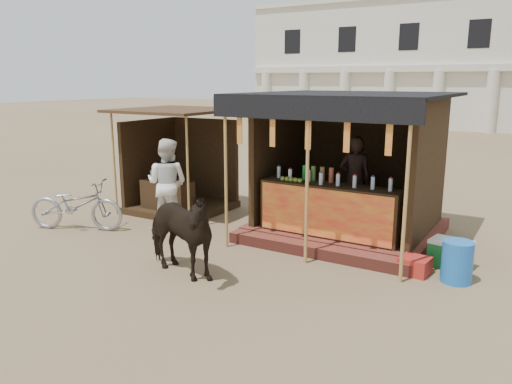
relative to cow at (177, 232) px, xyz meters
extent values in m
plane|color=#846B4C|center=(0.48, -0.01, -0.71)|extent=(120.00, 120.00, 0.00)
cube|color=brown|center=(1.48, 3.49, -0.60)|extent=(3.40, 2.80, 0.22)
cube|color=brown|center=(1.48, 1.94, -0.61)|extent=(3.40, 0.35, 0.20)
cube|color=#342513|center=(1.48, 2.54, -0.02)|extent=(2.60, 0.55, 0.95)
cube|color=red|center=(1.48, 2.25, -0.02)|extent=(2.50, 0.02, 0.88)
cube|color=#342513|center=(1.48, 4.74, 0.76)|extent=(3.00, 0.12, 2.50)
cube|color=#342513|center=(-0.02, 3.49, 0.76)|extent=(0.12, 2.50, 2.50)
cube|color=#342513|center=(2.98, 3.49, 0.76)|extent=(0.12, 2.50, 2.50)
cube|color=black|center=(1.48, 3.29, 2.04)|extent=(3.60, 3.60, 0.06)
cube|color=black|center=(1.48, 1.51, 1.86)|extent=(3.60, 0.06, 0.36)
cylinder|color=tan|center=(-0.12, 1.54, 0.66)|extent=(0.06, 0.06, 2.75)
cylinder|color=tan|center=(1.48, 1.54, 0.66)|extent=(0.06, 0.06, 2.75)
cylinder|color=tan|center=(3.08, 1.54, 0.66)|extent=(0.06, 0.06, 2.75)
cube|color=red|center=(0.18, 1.54, 1.49)|extent=(0.10, 0.02, 0.55)
cube|color=red|center=(0.83, 1.54, 1.49)|extent=(0.10, 0.02, 0.55)
cube|color=red|center=(1.48, 1.54, 1.49)|extent=(0.10, 0.02, 0.55)
cube|color=red|center=(2.13, 1.54, 1.49)|extent=(0.10, 0.02, 0.55)
cube|color=red|center=(2.78, 1.54, 1.49)|extent=(0.10, 0.02, 0.55)
imported|color=black|center=(1.56, 3.59, 0.37)|extent=(0.72, 0.58, 1.73)
cube|color=#342513|center=(-2.52, 3.19, -0.64)|extent=(2.00, 2.00, 0.15)
cube|color=#342513|center=(-2.52, 4.14, 0.34)|extent=(1.90, 0.10, 2.10)
cube|color=#342513|center=(-3.47, 3.19, 0.34)|extent=(0.10, 1.90, 2.10)
cube|color=#472D19|center=(-2.52, 3.09, 1.64)|extent=(2.40, 2.40, 0.06)
cylinder|color=tan|center=(-3.57, 2.14, 0.46)|extent=(0.05, 0.05, 2.35)
cylinder|color=tan|center=(-1.47, 2.14, 0.46)|extent=(0.05, 0.05, 2.35)
cube|color=#342513|center=(-2.52, 2.69, -0.31)|extent=(1.20, 0.50, 0.80)
imported|color=black|center=(0.00, 0.00, 0.00)|extent=(1.81, 1.08, 1.43)
imported|color=#97979F|center=(-3.38, 0.87, -0.20)|extent=(2.07, 1.43, 1.03)
imported|color=white|center=(-1.90, 1.99, 0.22)|extent=(1.03, 0.88, 1.86)
cylinder|color=blue|center=(3.80, 1.99, -0.39)|extent=(0.47, 0.47, 0.64)
cube|color=#AF241D|center=(3.18, 1.99, -0.58)|extent=(0.49, 0.46, 0.27)
cube|color=#1A7931|center=(3.61, 2.59, -0.51)|extent=(0.68, 0.52, 0.40)
cube|color=white|center=(3.61, 2.59, -0.28)|extent=(0.71, 0.54, 0.06)
cube|color=silver|center=(-1.52, 29.99, 3.29)|extent=(26.00, 7.00, 8.00)
cube|color=silver|center=(-1.52, 26.39, 2.99)|extent=(26.00, 0.50, 0.40)
cylinder|color=silver|center=(-13.52, 26.39, 1.09)|extent=(0.70, 0.70, 3.60)
cylinder|color=silver|center=(-10.52, 26.39, 1.09)|extent=(0.70, 0.70, 3.60)
cylinder|color=silver|center=(-7.52, 26.39, 1.09)|extent=(0.70, 0.70, 3.60)
cylinder|color=silver|center=(-4.52, 26.39, 1.09)|extent=(0.70, 0.70, 3.60)
cylinder|color=silver|center=(-1.52, 26.39, 1.09)|extent=(0.70, 0.70, 3.60)
cylinder|color=silver|center=(1.48, 26.39, 1.09)|extent=(0.70, 0.70, 3.60)
camera|label=1|loc=(4.86, -5.71, 2.30)|focal=35.00mm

